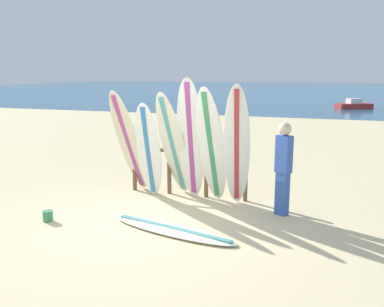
{
  "coord_description": "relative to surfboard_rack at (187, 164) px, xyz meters",
  "views": [
    {
      "loc": [
        3.08,
        -5.98,
        2.58
      ],
      "look_at": [
        0.29,
        2.23,
        0.85
      ],
      "focal_mm": 38.25,
      "sensor_mm": 36.0,
      "label": 1
    }
  ],
  "objects": [
    {
      "name": "surfboard_leaning_center",
      "position": [
        0.18,
        -0.3,
        0.58
      ],
      "size": [
        0.58,
        0.63,
        2.51
      ],
      "color": "white",
      "rests_on": "ground"
    },
    {
      "name": "surfboard_leaning_center_right",
      "position": [
        0.64,
        -0.42,
        0.5
      ],
      "size": [
        0.67,
        0.89,
        2.34
      ],
      "color": "white",
      "rests_on": "ground"
    },
    {
      "name": "surfboard_leaning_center_left",
      "position": [
        -0.21,
        -0.28,
        0.44
      ],
      "size": [
        0.66,
        1.12,
        2.23
      ],
      "color": "silver",
      "rests_on": "ground"
    },
    {
      "name": "surfboard_leaning_far_left",
      "position": [
        -1.19,
        -0.32,
        0.45
      ],
      "size": [
        0.71,
        1.13,
        2.25
      ],
      "color": "beige",
      "rests_on": "ground"
    },
    {
      "name": "ocean_water",
      "position": [
        -0.29,
        56.07,
        -0.67
      ],
      "size": [
        120.0,
        80.0,
        0.01
      ],
      "primitive_type": "cube",
      "color": "#1E5984",
      "rests_on": "ground"
    },
    {
      "name": "surfboard_leaning_right",
      "position": [
        1.15,
        -0.44,
        0.52
      ],
      "size": [
        0.6,
        0.75,
        2.39
      ],
      "color": "white",
      "rests_on": "ground"
    },
    {
      "name": "surfboard_leaning_left",
      "position": [
        -0.69,
        -0.44,
        0.33
      ],
      "size": [
        0.53,
        0.56,
        2.01
      ],
      "color": "white",
      "rests_on": "ground"
    },
    {
      "name": "small_boat_offshore",
      "position": [
        4.33,
        23.84,
        -0.42
      ],
      "size": [
        2.68,
        2.1,
        0.71
      ],
      "color": "#B22D28",
      "rests_on": "ocean_water"
    },
    {
      "name": "surfboard_lying_on_sand",
      "position": [
        0.44,
        -2.0,
        -0.64
      ],
      "size": [
        2.41,
        1.04,
        0.08
      ],
      "color": "silver",
      "rests_on": "ground"
    },
    {
      "name": "sand_bucket",
      "position": [
        -1.81,
        -2.26,
        -0.58
      ],
      "size": [
        0.17,
        0.17,
        0.19
      ],
      "primitive_type": "cylinder",
      "color": "#388C59",
      "rests_on": "ground"
    },
    {
      "name": "beachgoer_standing",
      "position": [
        2.04,
        -0.58,
        0.26
      ],
      "size": [
        0.32,
        0.29,
        1.71
      ],
      "color": "#3359B2",
      "rests_on": "ground"
    },
    {
      "name": "surfboard_rack",
      "position": [
        0.0,
        0.0,
        0.0
      ],
      "size": [
        2.59,
        0.09,
        1.09
      ],
      "color": "brown",
      "rests_on": "ground"
    },
    {
      "name": "ground_plane",
      "position": [
        -0.29,
        -1.93,
        -0.67
      ],
      "size": [
        120.0,
        120.0,
        0.0
      ],
      "primitive_type": "plane",
      "color": "beige"
    }
  ]
}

